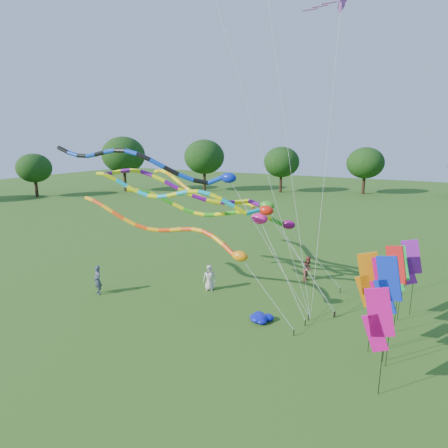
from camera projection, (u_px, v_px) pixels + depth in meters
The scene contains 20 objects.
ground at pixel (229, 350), 16.59m from camera, with size 160.00×160.00×0.00m, color #285717.
tree_ring at pixel (276, 255), 12.37m from camera, with size 111.72×111.85×9.28m.
tube_kite_red at pixel (176, 232), 20.64m from camera, with size 13.68×1.20×6.16m.
tube_kite_orange at pixel (213, 197), 23.46m from camera, with size 13.78×5.92×7.53m.
tube_kite_purple at pixel (193, 190), 21.10m from camera, with size 14.83×1.87×8.01m.
tube_kite_blue at pixel (156, 165), 19.94m from camera, with size 14.76×2.51×9.23m.
tube_kite_cyan at pixel (204, 200), 19.47m from camera, with size 11.95×3.76×7.73m.
tube_kite_green at pixel (228, 213), 22.64m from camera, with size 12.16×4.67×6.68m.
banner_pole_violet at pixel (410, 262), 19.37m from camera, with size 1.16×0.18×4.14m.
banner_pole_blue_b at pixel (388, 285), 14.78m from camera, with size 1.15×0.33×4.73m.
banner_pole_magenta_b at pixel (378, 320), 13.12m from camera, with size 1.16×0.25×4.17m.
banner_pole_magenta_a at pixel (384, 285), 15.06m from camera, with size 1.16×0.11×4.62m.
banner_pole_blue_a at pixel (377, 285), 15.86m from camera, with size 1.14×0.37×4.33m.
banner_pole_orange at pixel (369, 280), 15.69m from camera, with size 1.13×0.43×4.60m.
banner_pole_green at pixel (398, 269), 18.74m from camera, with size 1.16×0.14×4.02m.
banner_pole_red at pixel (395, 271), 17.55m from camera, with size 1.11×0.49×4.35m.
blue_nylon_heap at pixel (258, 317), 19.20m from camera, with size 1.35×1.09×0.44m.
person_a at pixel (209, 278), 22.98m from camera, with size 0.78×0.51×1.60m, color beige.
person_b at pixel (98, 280), 22.37m from camera, with size 0.64×0.42×1.76m, color #42465D.
person_c at pixel (308, 269), 24.48m from camera, with size 0.81×0.63×1.67m, color brown.
Camera 1 is at (6.99, -13.19, 9.13)m, focal length 30.00 mm.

